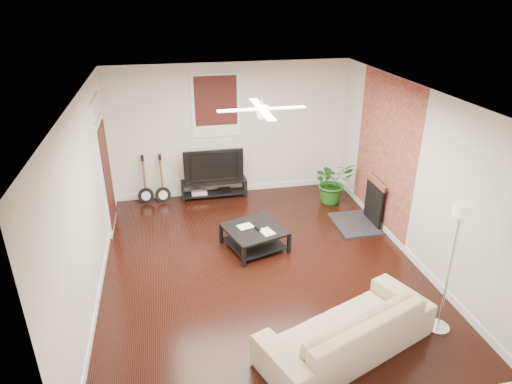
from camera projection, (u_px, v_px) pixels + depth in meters
room at (261, 188)px, 6.74m from camera, size 5.01×6.01×2.81m
brick_accent at (384, 154)px, 8.08m from camera, size 0.02×2.20×2.80m
fireplace at (364, 202)px, 8.42m from camera, size 0.80×1.10×0.92m
window_back at (216, 106)px, 9.10m from camera, size 1.00×0.06×1.30m
door_left at (105, 164)px, 8.04m from camera, size 0.08×1.00×2.50m
tv_stand at (214, 189)px, 9.64m from camera, size 1.39×0.37×0.39m
tv at (213, 164)px, 9.42m from camera, size 1.24×0.16×0.72m
coffee_table at (254, 238)px, 7.76m from camera, size 1.15×1.15×0.39m
sofa at (347, 328)px, 5.52m from camera, size 2.45×1.67×0.67m
floor_lamp at (450, 270)px, 5.61m from camera, size 0.40×0.40×1.86m
potted_plant at (333, 182)px, 9.32m from camera, size 0.92×0.83×0.91m
guitar_left at (144, 181)px, 9.21m from camera, size 0.32×0.23×1.04m
guitar_right at (162, 180)px, 9.25m from camera, size 0.34×0.25×1.04m
ceiling_fan at (262, 109)px, 6.24m from camera, size 1.24×1.24×0.32m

